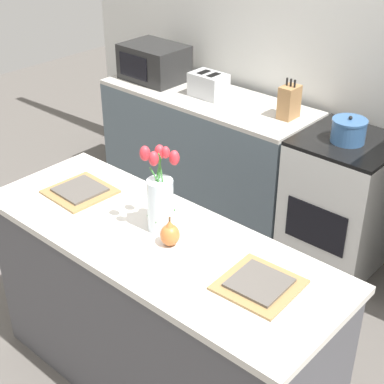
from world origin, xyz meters
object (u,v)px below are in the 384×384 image
(stove_range, at_px, (340,202))
(cooking_pot, at_px, (349,131))
(flower_vase, at_px, (160,198))
(microwave, at_px, (154,62))
(knife_block, at_px, (289,102))
(toaster, at_px, (208,85))
(plate_setting_right, at_px, (259,284))
(plate_setting_left, at_px, (80,191))
(pear_figurine, at_px, (171,233))

(stove_range, height_order, cooking_pot, cooking_pot)
(flower_vase, xyz_separation_m, cooking_pot, (0.12, 1.50, -0.14))
(microwave, height_order, knife_block, same)
(toaster, height_order, microwave, microwave)
(plate_setting_right, height_order, toaster, toaster)
(flower_vase, bearing_deg, microwave, 135.66)
(microwave, bearing_deg, plate_setting_left, -56.56)
(stove_range, relative_size, flower_vase, 2.09)
(stove_range, relative_size, plate_setting_left, 2.90)
(stove_range, bearing_deg, microwave, -179.98)
(microwave, bearing_deg, plate_setting_right, -36.23)
(plate_setting_left, distance_m, microwave, 1.89)
(flower_vase, distance_m, plate_setting_left, 0.55)
(plate_setting_left, bearing_deg, stove_range, 67.43)
(stove_range, bearing_deg, plate_setting_left, -112.57)
(pear_figurine, bearing_deg, plate_setting_right, 2.82)
(microwave, bearing_deg, pear_figurine, -43.38)
(pear_figurine, xyz_separation_m, microwave, (-1.69, 1.60, 0.03))
(flower_vase, height_order, microwave, flower_vase)
(pear_figurine, relative_size, plate_setting_right, 0.46)
(plate_setting_right, xyz_separation_m, microwave, (-2.15, 1.57, 0.07))
(plate_setting_right, xyz_separation_m, cooking_pot, (-0.45, 1.54, 0.01))
(plate_setting_right, bearing_deg, cooking_pot, 106.38)
(flower_vase, xyz_separation_m, toaster, (-1.01, 1.53, -0.13))
(flower_vase, distance_m, toaster, 1.84)
(plate_setting_right, bearing_deg, knife_block, 120.07)
(stove_range, distance_m, plate_setting_right, 1.71)
(flower_vase, height_order, cooking_pot, flower_vase)
(plate_setting_left, bearing_deg, plate_setting_right, 0.00)
(flower_vase, relative_size, knife_block, 1.58)
(plate_setting_right, relative_size, toaster, 1.10)
(knife_block, bearing_deg, plate_setting_right, -59.93)
(stove_range, xyz_separation_m, flower_vase, (-0.12, -1.53, 0.66))
(plate_setting_right, height_order, cooking_pot, cooking_pot)
(plate_setting_left, height_order, cooking_pot, cooking_pot)
(flower_vase, bearing_deg, pear_figurine, -27.40)
(toaster, bearing_deg, flower_vase, -56.42)
(pear_figurine, xyz_separation_m, cooking_pot, (0.01, 1.56, -0.03))
(flower_vase, distance_m, cooking_pot, 1.51)
(stove_range, relative_size, toaster, 3.18)
(knife_block, bearing_deg, cooking_pot, -8.62)
(stove_range, height_order, plate_setting_left, plate_setting_left)
(plate_setting_right, distance_m, microwave, 2.66)
(cooking_pot, bearing_deg, flower_vase, -94.72)
(plate_setting_right, bearing_deg, pear_figurine, -177.18)
(toaster, distance_m, knife_block, 0.66)
(pear_figurine, bearing_deg, cooking_pot, 89.78)
(flower_vase, height_order, knife_block, flower_vase)
(flower_vase, height_order, toaster, flower_vase)
(toaster, bearing_deg, cooking_pot, -1.34)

